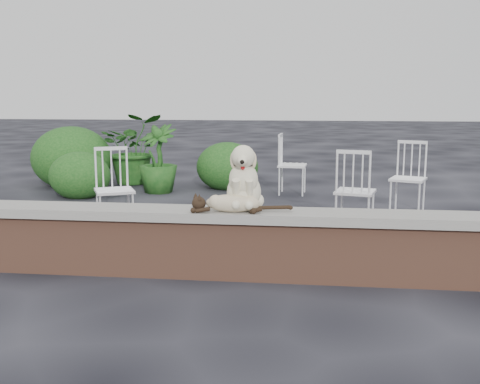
# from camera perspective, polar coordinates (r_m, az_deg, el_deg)

# --- Properties ---
(ground) EXTENTS (60.00, 60.00, 0.00)m
(ground) POSITION_cam_1_polar(r_m,az_deg,el_deg) (4.91, -1.15, -8.46)
(ground) COLOR black
(ground) RESTS_ON ground
(brick_wall) EXTENTS (6.00, 0.30, 0.50)m
(brick_wall) POSITION_cam_1_polar(r_m,az_deg,el_deg) (4.84, -1.16, -5.64)
(brick_wall) COLOR brown
(brick_wall) RESTS_ON ground
(capstone) EXTENTS (6.20, 0.40, 0.08)m
(capstone) POSITION_cam_1_polar(r_m,az_deg,el_deg) (4.77, -1.17, -2.28)
(capstone) COLOR slate
(capstone) RESTS_ON brick_wall
(dog) EXTENTS (0.40, 0.50, 0.56)m
(dog) POSITION_cam_1_polar(r_m,az_deg,el_deg) (4.76, 0.40, 1.62)
(dog) COLOR beige
(dog) RESTS_ON capstone
(cat) EXTENTS (1.00, 0.29, 0.17)m
(cat) POSITION_cam_1_polar(r_m,az_deg,el_deg) (4.66, -0.79, -1.03)
(cat) COLOR tan
(cat) RESTS_ON capstone
(chair_d) EXTENTS (0.72, 0.72, 0.94)m
(chair_d) POSITION_cam_1_polar(r_m,az_deg,el_deg) (7.69, 16.59, 1.39)
(chair_d) COLOR white
(chair_d) RESTS_ON ground
(chair_c) EXTENTS (0.68, 0.68, 0.94)m
(chair_c) POSITION_cam_1_polar(r_m,az_deg,el_deg) (6.54, 11.54, 0.20)
(chair_c) COLOR white
(chair_c) RESTS_ON ground
(chair_e) EXTENTS (0.60, 0.60, 0.94)m
(chair_e) POSITION_cam_1_polar(r_m,az_deg,el_deg) (8.84, 5.30, 2.81)
(chair_e) COLOR white
(chair_e) RESTS_ON ground
(chair_a) EXTENTS (0.75, 0.75, 0.94)m
(chair_a) POSITION_cam_1_polar(r_m,az_deg,el_deg) (6.63, -12.56, 0.29)
(chair_a) COLOR white
(chair_a) RESTS_ON ground
(potted_plant_a) EXTENTS (1.36, 1.28, 1.22)m
(potted_plant_a) POSITION_cam_1_polar(r_m,az_deg,el_deg) (10.03, -10.64, 4.31)
(potted_plant_a) COLOR #123F13
(potted_plant_a) RESTS_ON ground
(potted_plant_b) EXTENTS (0.78, 0.78, 1.08)m
(potted_plant_b) POSITION_cam_1_polar(r_m,az_deg,el_deg) (9.03, -8.28, 3.35)
(potted_plant_b) COLOR #123F13
(potted_plant_b) RESTS_ON ground
(shrubbery) EXTENTS (3.84, 2.03, 1.07)m
(shrubbery) POSITION_cam_1_polar(r_m,az_deg,el_deg) (9.57, -12.80, 2.85)
(shrubbery) COLOR #123F13
(shrubbery) RESTS_ON ground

